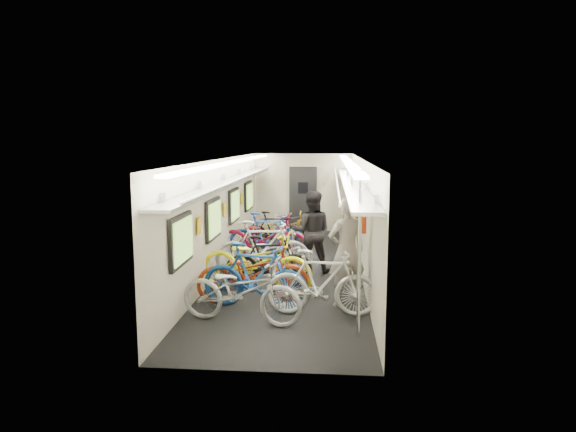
% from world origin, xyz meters
% --- Properties ---
extents(train_car_shell, '(10.00, 10.00, 10.00)m').
position_xyz_m(train_car_shell, '(-0.36, 0.71, 1.66)').
color(train_car_shell, black).
rests_on(train_car_shell, ground).
extents(bicycle_0, '(2.03, 1.06, 1.02)m').
position_xyz_m(bicycle_0, '(-0.50, -3.35, 0.51)').
color(bicycle_0, '#AAA9AD').
rests_on(bicycle_0, ground).
extents(bicycle_1, '(1.94, 0.94, 1.12)m').
position_xyz_m(bicycle_1, '(-0.38, -2.68, 0.56)').
color(bicycle_1, '#184692').
rests_on(bicycle_1, ground).
extents(bicycle_2, '(2.03, 1.04, 1.02)m').
position_xyz_m(bicycle_2, '(-0.48, -2.28, 0.51)').
color(bicycle_2, '#9F2F11').
rests_on(bicycle_2, ground).
extents(bicycle_3, '(1.73, 0.70, 1.01)m').
position_xyz_m(bicycle_3, '(-0.32, -1.37, 0.50)').
color(bicycle_3, black).
rests_on(bicycle_3, ground).
extents(bicycle_4, '(2.30, 1.29, 1.15)m').
position_xyz_m(bicycle_4, '(-0.51, -1.71, 0.57)').
color(bicycle_4, '#F1F216').
rests_on(bicycle_4, ground).
extents(bicycle_5, '(2.01, 0.79, 1.17)m').
position_xyz_m(bicycle_5, '(-0.53, -0.60, 0.59)').
color(bicycle_5, silver).
rests_on(bicycle_5, ground).
extents(bicycle_6, '(1.84, 0.97, 0.92)m').
position_xyz_m(bicycle_6, '(-0.38, -0.45, 0.46)').
color(bicycle_6, silver).
rests_on(bicycle_6, ground).
extents(bicycle_7, '(1.95, 0.71, 1.15)m').
position_xyz_m(bicycle_7, '(-0.61, 0.83, 0.57)').
color(bicycle_7, '#1B44A2').
rests_on(bicycle_7, ground).
extents(bicycle_8, '(2.23, 1.04, 1.13)m').
position_xyz_m(bicycle_8, '(-0.69, 0.71, 0.57)').
color(bicycle_8, maroon).
rests_on(bicycle_8, ground).
extents(bicycle_9, '(1.69, 0.57, 1.00)m').
position_xyz_m(bicycle_9, '(-0.55, 2.03, 0.50)').
color(bicycle_9, black).
rests_on(bicycle_9, ground).
extents(bicycle_10, '(1.90, 0.73, 0.98)m').
position_xyz_m(bicycle_10, '(-0.41, 2.11, 0.49)').
color(bicycle_10, orange).
rests_on(bicycle_10, ground).
extents(bicycle_11, '(1.81, 0.56, 1.08)m').
position_xyz_m(bicycle_11, '(0.72, -2.90, 0.54)').
color(bicycle_11, silver).
rests_on(bicycle_11, ground).
extents(bicycle_12, '(2.06, 0.80, 1.07)m').
position_xyz_m(bicycle_12, '(-0.24, 3.10, 0.53)').
color(bicycle_12, slate).
rests_on(bicycle_12, ground).
extents(passenger_near, '(0.81, 0.70, 1.87)m').
position_xyz_m(passenger_near, '(1.12, -2.39, 0.94)').
color(passenger_near, gray).
rests_on(passenger_near, ground).
extents(passenger_mid, '(0.86, 0.68, 1.74)m').
position_xyz_m(passenger_mid, '(0.45, -0.11, 0.87)').
color(passenger_mid, black).
rests_on(passenger_mid, ground).
extents(backpack, '(0.28, 0.19, 0.38)m').
position_xyz_m(backpack, '(1.45, -1.42, 1.28)').
color(backpack, red).
rests_on(backpack, passenger_near).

